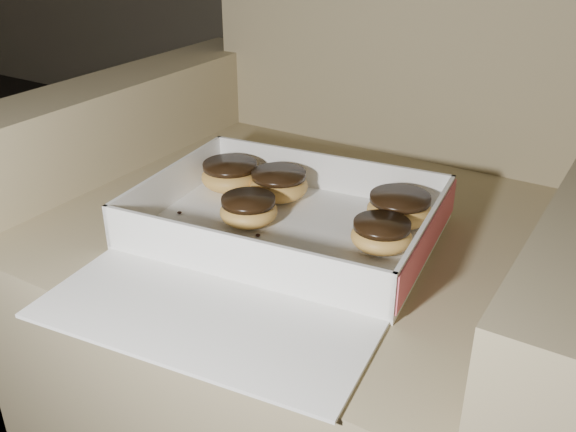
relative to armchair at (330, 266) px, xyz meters
The scene contains 12 objects.
armchair is the anchor object (origin of this frame).
bakery_box 0.24m from the armchair, 85.87° to the right, with size 0.46×0.53×0.07m.
donut_a 0.26m from the armchair, 42.25° to the right, with size 0.08×0.08×0.04m.
donut_b 0.19m from the armchair, 131.34° to the right, with size 0.09×0.09×0.05m.
donut_c 0.24m from the armchair, 151.50° to the right, with size 0.09×0.09×0.05m.
donut_d 0.24m from the armchair, 107.17° to the right, with size 0.09×0.09×0.04m.
donut_e 0.22m from the armchair, 20.23° to the right, with size 0.10×0.10×0.05m.
crumb_a 0.31m from the armchair, 112.85° to the right, with size 0.01×0.01×0.00m, color black.
crumb_b 0.29m from the armchair, 129.36° to the right, with size 0.01×0.01×0.00m, color black.
crumb_c 0.32m from the armchair, 94.18° to the right, with size 0.01×0.01×0.00m, color black.
crumb_d 0.31m from the armchair, 86.30° to the right, with size 0.01×0.01×0.00m, color black.
crumb_e 0.24m from the armchair, 95.21° to the right, with size 0.01×0.01×0.00m, color black.
Camera 1 is at (1.30, 0.11, 0.90)m, focal length 40.00 mm.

